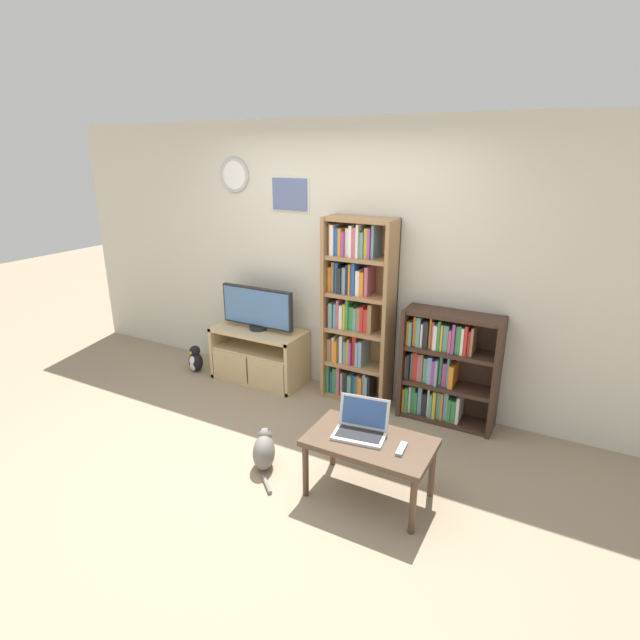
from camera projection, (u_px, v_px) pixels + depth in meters
name	position (u px, v px, depth m)	size (l,w,h in m)	color
ground_plane	(246.00, 468.00, 3.84)	(18.00, 18.00, 0.00)	gray
wall_back	(341.00, 261.00, 4.78)	(6.71, 0.09, 2.60)	beige
tv_stand	(258.00, 355.00, 5.22)	(0.97, 0.45, 0.56)	tan
television	(257.00, 308.00, 5.08)	(0.82, 0.18, 0.45)	black
bookshelf_tall	(355.00, 313.00, 4.66)	(0.65, 0.29, 1.76)	#9E754C
bookshelf_short	(443.00, 367.00, 4.40)	(0.83, 0.29, 1.02)	#3D281E
coffee_table	(370.00, 447.00, 3.41)	(0.86, 0.50, 0.45)	#4C3828
laptop	(361.00, 426.00, 3.45)	(0.39, 0.31, 0.24)	silver
remote_near_laptop	(401.00, 449.00, 3.27)	(0.06, 0.16, 0.02)	#99999E
cat	(264.00, 451.00, 3.81)	(0.36, 0.42, 0.31)	slate
penguin_figurine	(195.00, 360.00, 5.47)	(0.16, 0.15, 0.30)	black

